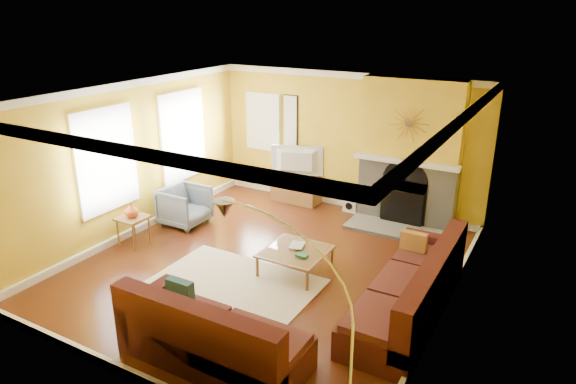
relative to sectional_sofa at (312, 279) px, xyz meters
The scene contains 27 objects.
floor 1.46m from the sectional_sofa, 146.86° to the left, with size 5.50×6.00×0.02m, color #602B14.
ceiling 2.65m from the sectional_sofa, 146.86° to the left, with size 5.50×6.00×0.02m, color white.
wall_back 4.04m from the sectional_sofa, 107.12° to the left, with size 5.50×0.02×2.70m, color gold.
wall_front 2.69m from the sectional_sofa, 117.27° to the right, with size 5.50×0.02×2.70m, color gold.
wall_left 4.09m from the sectional_sofa, 169.06° to the left, with size 0.02×6.00×2.70m, color gold.
wall_right 1.99m from the sectional_sofa, 25.36° to the left, with size 0.02×6.00×2.70m, color gold.
baseboard 1.44m from the sectional_sofa, 146.86° to the left, with size 5.50×6.00×0.12m, color white, non-canonical shape.
crown_molding 2.59m from the sectional_sofa, 146.86° to the left, with size 5.50×6.00×0.12m, color white, non-canonical shape.
window_left_near 4.52m from the sectional_sofa, 152.07° to the left, with size 0.06×1.22×1.72m, color white.
window_left_far 4.02m from the sectional_sofa, behind, with size 0.06×1.22×1.72m, color white.
window_back 4.94m from the sectional_sofa, 129.46° to the left, with size 0.82×0.06×1.22m, color white.
wall_art 4.59m from the sectional_sofa, 122.89° to the left, with size 0.34×0.04×1.14m, color white.
fireplace 3.67m from the sectional_sofa, 86.96° to the left, with size 1.80×0.40×2.70m, color gray, non-canonical shape.
mantel 3.42m from the sectional_sofa, 86.74° to the left, with size 1.92×0.22×0.08m, color white.
hearth 3.04m from the sectional_sofa, 86.40° to the left, with size 1.80×0.70×0.06m, color gray.
sunburst 3.66m from the sectional_sofa, 86.75° to the left, with size 0.70×0.04×0.70m, color olive, non-canonical shape.
rug 1.36m from the sectional_sofa, behind, with size 2.40×1.80×0.02m, color beige.
sectional_sofa is the anchor object (origin of this frame).
coffee_table 1.08m from the sectional_sofa, 130.54° to the left, with size 0.94×0.94×0.37m, color white, non-canonical shape.
media_console 4.07m from the sectional_sofa, 121.45° to the left, with size 1.00×0.45×0.55m, color olive.
tv 4.09m from the sectional_sofa, 121.45° to the left, with size 1.08×0.14×0.62m, color black.
subwoofer 3.70m from the sectional_sofa, 104.31° to the left, with size 0.27×0.27×0.27m, color white.
armchair 3.65m from the sectional_sofa, 157.33° to the left, with size 0.77×0.80×0.72m, color slate.
side_table 3.58m from the sectional_sofa, behind, with size 0.46×0.46×0.50m, color olive, non-canonical shape.
vase 3.58m from the sectional_sofa, behind, with size 0.24×0.24×0.25m, color #D8591E.
book 1.21m from the sectional_sofa, 132.72° to the left, with size 0.21×0.28×0.03m, color white.
arc_lamp 2.13m from the sectional_sofa, 68.64° to the right, with size 1.40×0.36×2.21m, color silver, non-canonical shape.
Camera 1 is at (3.84, -6.14, 3.88)m, focal length 32.00 mm.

